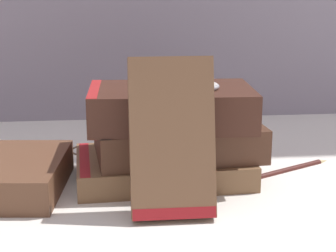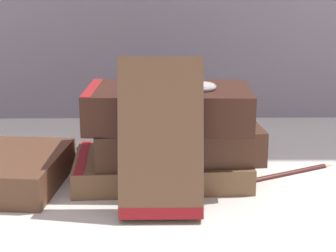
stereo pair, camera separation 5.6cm
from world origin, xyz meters
TOP-DOWN VIEW (x-y plane):
  - ground_plane at (0.00, 0.00)m, footprint 3.00×3.00m
  - book_flat_bottom at (-0.00, 0.02)m, footprint 0.22×0.15m
  - book_flat_middle at (0.01, 0.02)m, footprint 0.21×0.15m
  - book_flat_top at (0.00, 0.01)m, footprint 0.20×0.12m
  - book_leaning_front at (-0.00, -0.09)m, footprint 0.09×0.07m
  - pocket_watch at (0.04, 0.00)m, footprint 0.05×0.05m
  - reading_glasses at (-0.07, 0.15)m, footprint 0.12×0.08m
  - fountain_pen at (0.17, 0.03)m, footprint 0.13×0.07m

SIDE VIEW (x-z plane):
  - ground_plane at x=0.00m, z-range 0.00..0.00m
  - reading_glasses at x=-0.07m, z-range 0.00..0.00m
  - fountain_pen at x=0.17m, z-range 0.00..0.01m
  - book_flat_bottom at x=0.00m, z-range 0.00..0.03m
  - book_flat_middle at x=0.01m, z-range 0.03..0.07m
  - book_leaning_front at x=0.00m, z-range -0.01..0.16m
  - book_flat_top at x=0.00m, z-range 0.07..0.12m
  - pocket_watch at x=0.04m, z-range 0.12..0.13m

